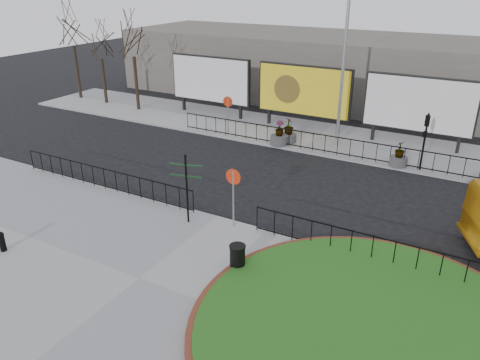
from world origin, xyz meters
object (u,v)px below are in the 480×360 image
Objects in this scene: planter_a at (279,137)px; lamp_post at (344,64)px; billboard_mid at (304,91)px; litter_bin at (237,257)px; planter_c at (399,157)px; planter_b at (288,133)px; fingerpost_sign at (186,182)px; bollard at (2,240)px.

lamp_post is at bearing 28.02° from planter_a.
billboard_mid is 4.23m from lamp_post.
planter_c reaches higher than litter_bin.
planter_a is 6.89m from planter_c.
billboard_mid is 6.59× the size of litter_bin.
planter_a is (-4.12, 12.36, -0.01)m from litter_bin.
planter_b is (0.30, 0.67, 0.09)m from planter_a.
billboard_mid is 14.01m from fingerpost_sign.
lamp_post is 14.63m from litter_bin.
lamp_post is 6.39× the size of planter_a.
planter_a is at bearing -114.14° from planter_b.
lamp_post is 18.94m from bollard.
fingerpost_sign is 3.13× the size of litter_bin.
lamp_post is at bearing 67.53° from fingerpost_sign.
litter_bin is 0.63× the size of planter_b.
litter_bin is at bearing 21.14° from bollard.
planter_c is (2.78, 12.36, -0.00)m from litter_bin.
billboard_mid is 2.11× the size of fingerpost_sign.
planter_a is at bearing 108.43° from litter_bin.
bollard is at bearing -104.79° from planter_b.
billboard_mid is 8.00× the size of bollard.
lamp_post is 9.81× the size of litter_bin.
billboard_mid is at bearing 81.28° from fingerpost_sign.
fingerpost_sign is at bearing 150.09° from litter_bin.
fingerpost_sign is at bearing 47.38° from bollard.
billboard_mid is 4.10m from planter_a.
bollard is at bearing -158.86° from litter_bin.
lamp_post reaches higher than litter_bin.
fingerpost_sign is at bearing -100.82° from lamp_post.
planter_a is at bearing 82.28° from fingerpost_sign.
planter_b is (-3.82, 13.03, 0.08)m from litter_bin.
planter_a is (-0.00, -3.57, -2.01)m from billboard_mid.
planter_a reaches higher than bollard.
billboard_mid is 4.29× the size of planter_a.
litter_bin reaches higher than bollard.
billboard_mid is 4.55× the size of planter_c.
planter_a is at bearing -151.98° from lamp_post.
planter_b is at bearing 106.33° from litter_bin.
lamp_post is (3.01, -1.97, 2.23)m from billboard_mid.
billboard_mid is 3.50m from planter_b.
planter_b is (0.30, -2.90, -1.93)m from billboard_mid.
planter_b reaches higher than planter_c.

